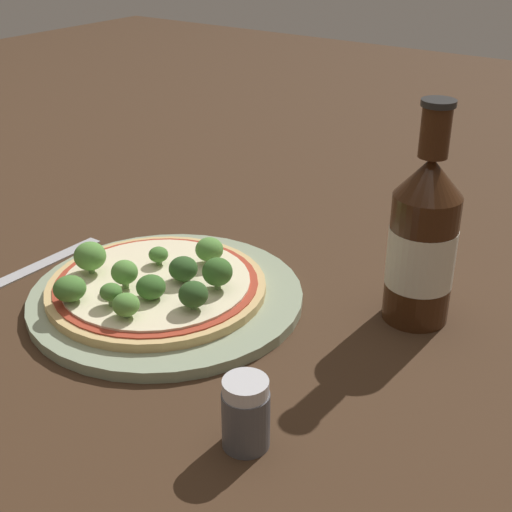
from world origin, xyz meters
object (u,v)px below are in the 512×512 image
(pizza, at_px, (154,284))
(pepper_shaker, at_px, (246,414))
(fork, at_px, (36,267))
(beer_bottle, at_px, (423,241))

(pizza, relative_size, pepper_shaker, 3.80)
(pepper_shaker, height_order, fork, pepper_shaker)
(pizza, height_order, beer_bottle, beer_bottle)
(pizza, distance_m, pepper_shaker, 0.25)
(pizza, relative_size, beer_bottle, 1.03)
(pepper_shaker, distance_m, fork, 0.40)
(beer_bottle, height_order, pepper_shaker, beer_bottle)
(beer_bottle, bearing_deg, pepper_shaker, -96.28)
(beer_bottle, distance_m, fork, 0.45)
(pizza, bearing_deg, beer_bottle, 28.22)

